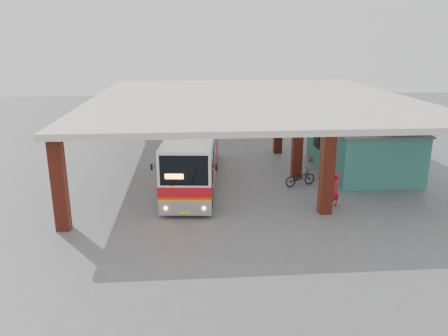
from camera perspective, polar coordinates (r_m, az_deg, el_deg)
ground at (r=24.69m, az=4.21°, el=-3.37°), size 90.00×90.00×0.00m
brick_columns at (r=29.06m, az=5.62°, el=4.12°), size 20.10×21.60×4.35m
canopy_roof at (r=29.97m, az=3.47°, el=9.07°), size 21.00×23.00×0.30m
shop_building at (r=29.93m, az=17.44°, el=2.60°), size 5.20×8.20×3.11m
coach_bus at (r=26.50m, az=-3.91°, el=2.07°), size 3.70×12.50×3.59m
motorcycle at (r=26.19m, az=9.91°, el=-1.20°), size 2.09×1.28×1.04m
pedestrian at (r=23.29m, az=14.23°, el=-2.72°), size 0.80×0.74×1.83m
red_chair at (r=31.67m, az=11.61°, el=1.51°), size 0.46×0.46×0.77m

